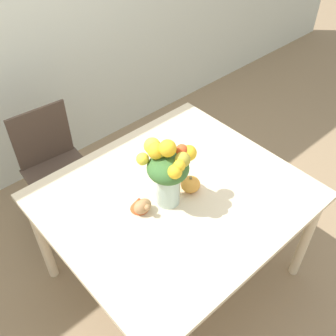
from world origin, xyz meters
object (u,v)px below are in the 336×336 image
at_px(dining_chair_near_window, 56,169).
at_px(flower_vase, 168,171).
at_px(turkey_figurine, 141,204).
at_px(pumpkin, 190,184).

bearing_deg(dining_chair_near_window, flower_vase, -73.13).
bearing_deg(turkey_figurine, flower_vase, -15.39).
xyz_separation_m(pumpkin, dining_chair_near_window, (-0.34, 0.96, -0.34)).
height_order(flower_vase, dining_chair_near_window, flower_vase).
height_order(flower_vase, pumpkin, flower_vase).
height_order(flower_vase, turkey_figurine, flower_vase).
bearing_deg(pumpkin, turkey_figurine, 166.82).
xyz_separation_m(flower_vase, pumpkin, (0.14, -0.03, -0.17)).
height_order(turkey_figurine, dining_chair_near_window, dining_chair_near_window).
relative_size(flower_vase, turkey_figurine, 3.01).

